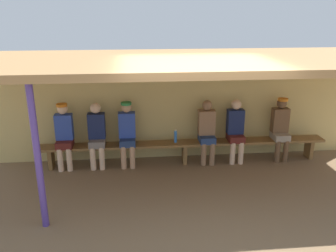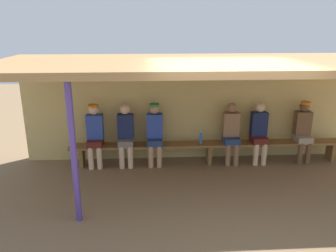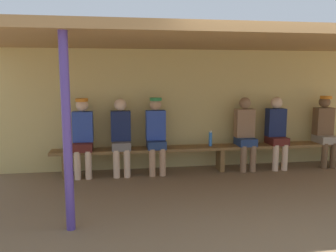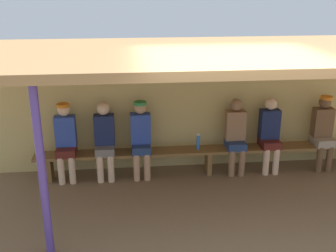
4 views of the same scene
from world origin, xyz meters
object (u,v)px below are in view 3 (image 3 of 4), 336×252
at_px(support_post, 67,134).
at_px(player_rightmost, 277,130).
at_px(water_bottle_orange, 210,139).
at_px(player_shirtless_tan, 83,134).
at_px(player_in_blue, 156,132).
at_px(bench, 220,150).
at_px(player_in_red, 325,128).
at_px(player_in_white, 121,134).
at_px(player_leftmost, 245,131).

xyz_separation_m(support_post, player_rightmost, (3.49, 2.10, -0.37)).
bearing_deg(water_bottle_orange, support_post, -136.50).
bearing_deg(support_post, player_shirtless_tan, 90.81).
bearing_deg(support_post, player_in_blue, 59.72).
relative_size(player_in_blue, water_bottle_orange, 4.88).
distance_m(support_post, bench, 3.28).
bearing_deg(player_in_blue, player_in_red, 0.00).
bearing_deg(water_bottle_orange, bench, -2.75).
distance_m(bench, player_in_white, 1.83).
xyz_separation_m(player_in_blue, player_shirtless_tan, (-1.26, 0.00, 0.00)).
bearing_deg(player_in_red, player_shirtless_tan, 180.00).
bearing_deg(player_in_white, player_rightmost, 0.00).
distance_m(support_post, player_leftmost, 3.58).
distance_m(bench, water_bottle_orange, 0.28).
bearing_deg(bench, player_in_blue, 179.83).
bearing_deg(player_rightmost, player_in_blue, 179.99).
height_order(player_in_blue, player_leftmost, player_in_blue).
bearing_deg(player_in_blue, player_in_white, -179.95).
height_order(player_rightmost, water_bottle_orange, player_rightmost).
height_order(player_leftmost, player_rightmost, same).
bearing_deg(bench, player_in_white, 179.90).
bearing_deg(player_rightmost, water_bottle_orange, 179.73).
xyz_separation_m(bench, player_rightmost, (1.08, 0.00, 0.34)).
relative_size(player_leftmost, player_rightmost, 1.00).
distance_m(player_in_blue, player_shirtless_tan, 1.26).
bearing_deg(player_in_red, bench, -179.90).
bearing_deg(player_shirtless_tan, bench, -0.08).
height_order(bench, player_in_blue, player_in_blue).
distance_m(player_in_white, player_in_red, 3.85).
bearing_deg(bench, water_bottle_orange, 177.25).
xyz_separation_m(bench, player_shirtless_tan, (-2.44, 0.00, 0.36)).
relative_size(support_post, player_in_white, 1.65).
relative_size(player_in_white, player_in_red, 0.99).
distance_m(player_in_blue, water_bottle_orange, 1.01).
xyz_separation_m(player_leftmost, player_rightmost, (0.61, 0.00, 0.00)).
height_order(player_leftmost, water_bottle_orange, player_leftmost).
distance_m(player_leftmost, player_in_red, 1.59).
bearing_deg(player_in_blue, player_shirtless_tan, 180.00).
bearing_deg(player_rightmost, bench, -179.84).
relative_size(bench, player_in_blue, 4.46).
bearing_deg(player_leftmost, player_shirtless_tan, 179.99).
bearing_deg(water_bottle_orange, player_in_blue, -179.68).
distance_m(player_rightmost, player_in_red, 0.97).
distance_m(player_in_blue, player_in_red, 3.24).
distance_m(support_post, player_shirtless_tan, 2.13).
distance_m(player_shirtless_tan, player_in_red, 4.50).
bearing_deg(player_rightmost, player_shirtless_tan, 179.99).
distance_m(support_post, player_in_blue, 2.46).
xyz_separation_m(bench, player_in_blue, (-1.19, 0.00, 0.36)).
relative_size(bench, player_rightmost, 4.49).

